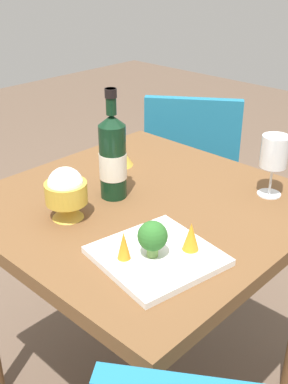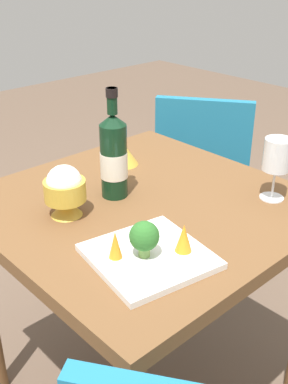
{
  "view_description": "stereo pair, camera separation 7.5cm",
  "coord_description": "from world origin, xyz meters",
  "px_view_note": "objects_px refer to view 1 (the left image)",
  "views": [
    {
      "loc": [
        -0.86,
        -0.81,
        1.38
      ],
      "look_at": [
        0.0,
        0.0,
        0.78
      ],
      "focal_mm": 44.65,
      "sensor_mm": 36.0,
      "label": 1
    },
    {
      "loc": [
        -0.8,
        -0.87,
        1.38
      ],
      "look_at": [
        0.0,
        0.0,
        0.78
      ],
      "focal_mm": 44.65,
      "sensor_mm": 36.0,
      "label": 2
    }
  ],
  "objects_px": {
    "wine_glass": "(274,153)",
    "wine_bottle": "(113,157)",
    "carrot_garnish_left": "(124,245)",
    "serving_plate": "(157,256)",
    "carrot_garnish_right": "(191,236)",
    "broccoli_floret": "(153,237)",
    "chair_by_wall": "(191,164)",
    "rice_bowl_lid": "(118,154)",
    "rice_bowl": "(66,192)"
  },
  "relations": [
    {
      "from": "wine_glass",
      "to": "wine_bottle",
      "type": "bearing_deg",
      "value": 134.66
    },
    {
      "from": "wine_glass",
      "to": "carrot_garnish_left",
      "type": "height_order",
      "value": "wine_glass"
    },
    {
      "from": "serving_plate",
      "to": "carrot_garnish_right",
      "type": "xyz_separation_m",
      "value": [
        0.07,
        -0.05,
        0.04
      ]
    },
    {
      "from": "broccoli_floret",
      "to": "carrot_garnish_left",
      "type": "bearing_deg",
      "value": 142.62
    },
    {
      "from": "wine_glass",
      "to": "carrot_garnish_left",
      "type": "distance_m",
      "value": 0.54
    },
    {
      "from": "broccoli_floret",
      "to": "carrot_garnish_right",
      "type": "xyz_separation_m",
      "value": [
        0.08,
        -0.05,
        -0.02
      ]
    },
    {
      "from": "carrot_garnish_right",
      "to": "broccoli_floret",
      "type": "bearing_deg",
      "value": 149.78
    },
    {
      "from": "chair_by_wall",
      "to": "carrot_garnish_right",
      "type": "height_order",
      "value": "chair_by_wall"
    },
    {
      "from": "rice_bowl_lid",
      "to": "broccoli_floret",
      "type": "height_order",
      "value": "broccoli_floret"
    },
    {
      "from": "wine_glass",
      "to": "rice_bowl",
      "type": "height_order",
      "value": "wine_glass"
    },
    {
      "from": "carrot_garnish_left",
      "to": "wine_glass",
      "type": "bearing_deg",
      "value": -6.28
    },
    {
      "from": "broccoli_floret",
      "to": "carrot_garnish_left",
      "type": "distance_m",
      "value": 0.07
    },
    {
      "from": "chair_by_wall",
      "to": "rice_bowl_lid",
      "type": "height_order",
      "value": "chair_by_wall"
    },
    {
      "from": "wine_bottle",
      "to": "rice_bowl",
      "type": "distance_m",
      "value": 0.17
    },
    {
      "from": "chair_by_wall",
      "to": "wine_bottle",
      "type": "bearing_deg",
      "value": -103.2
    },
    {
      "from": "chair_by_wall",
      "to": "carrot_garnish_right",
      "type": "xyz_separation_m",
      "value": [
        -0.83,
        -0.64,
        0.27
      ]
    },
    {
      "from": "broccoli_floret",
      "to": "rice_bowl",
      "type": "bearing_deg",
      "value": 91.12
    },
    {
      "from": "wine_glass",
      "to": "broccoli_floret",
      "type": "bearing_deg",
      "value": 177.72
    },
    {
      "from": "broccoli_floret",
      "to": "rice_bowl_lid",
      "type": "bearing_deg",
      "value": 54.38
    },
    {
      "from": "broccoli_floret",
      "to": "carrot_garnish_left",
      "type": "relative_size",
      "value": 1.27
    },
    {
      "from": "carrot_garnish_left",
      "to": "broccoli_floret",
      "type": "bearing_deg",
      "value": -37.38
    },
    {
      "from": "wine_glass",
      "to": "rice_bowl_lid",
      "type": "relative_size",
      "value": 1.79
    },
    {
      "from": "wine_glass",
      "to": "rice_bowl_lid",
      "type": "xyz_separation_m",
      "value": [
        -0.15,
        0.47,
        -0.09
      ]
    },
    {
      "from": "rice_bowl",
      "to": "chair_by_wall",
      "type": "bearing_deg",
      "value": 18.1
    },
    {
      "from": "wine_glass",
      "to": "rice_bowl_lid",
      "type": "height_order",
      "value": "wine_glass"
    },
    {
      "from": "chair_by_wall",
      "to": "carrot_garnish_left",
      "type": "distance_m",
      "value": 1.14
    },
    {
      "from": "chair_by_wall",
      "to": "wine_glass",
      "type": "relative_size",
      "value": 4.75
    },
    {
      "from": "serving_plate",
      "to": "broccoli_floret",
      "type": "xyz_separation_m",
      "value": [
        -0.01,
        0.0,
        0.06
      ]
    },
    {
      "from": "rice_bowl",
      "to": "serving_plate",
      "type": "distance_m",
      "value": 0.31
    },
    {
      "from": "rice_bowl",
      "to": "rice_bowl_lid",
      "type": "xyz_separation_m",
      "value": [
        0.33,
        0.15,
        -0.04
      ]
    },
    {
      "from": "chair_by_wall",
      "to": "wine_glass",
      "type": "distance_m",
      "value": 0.83
    },
    {
      "from": "serving_plate",
      "to": "carrot_garnish_left",
      "type": "bearing_deg",
      "value": 148.39
    },
    {
      "from": "chair_by_wall",
      "to": "carrot_garnish_right",
      "type": "bearing_deg",
      "value": -87.13
    },
    {
      "from": "rice_bowl_lid",
      "to": "serving_plate",
      "type": "height_order",
      "value": "rice_bowl_lid"
    },
    {
      "from": "chair_by_wall",
      "to": "wine_glass",
      "type": "bearing_deg",
      "value": -69.96
    },
    {
      "from": "chair_by_wall",
      "to": "wine_bottle",
      "type": "relative_size",
      "value": 2.73
    },
    {
      "from": "chair_by_wall",
      "to": "rice_bowl",
      "type": "distance_m",
      "value": 1.01
    },
    {
      "from": "chair_by_wall",
      "to": "carrot_garnish_left",
      "type": "xyz_separation_m",
      "value": [
        -0.96,
        -0.56,
        0.27
      ]
    },
    {
      "from": "wine_glass",
      "to": "broccoli_floret",
      "type": "xyz_separation_m",
      "value": [
        -0.48,
        0.02,
        -0.06
      ]
    },
    {
      "from": "wine_bottle",
      "to": "serving_plate",
      "type": "bearing_deg",
      "value": -116.2
    },
    {
      "from": "broccoli_floret",
      "to": "carrot_garnish_right",
      "type": "relative_size",
      "value": 1.24
    },
    {
      "from": "serving_plate",
      "to": "broccoli_floret",
      "type": "relative_size",
      "value": 3.37
    },
    {
      "from": "wine_glass",
      "to": "rice_bowl",
      "type": "bearing_deg",
      "value": 146.69
    },
    {
      "from": "wine_bottle",
      "to": "broccoli_floret",
      "type": "distance_m",
      "value": 0.34
    },
    {
      "from": "wine_glass",
      "to": "carrot_garnish_right",
      "type": "bearing_deg",
      "value": -176.1
    },
    {
      "from": "serving_plate",
      "to": "wine_bottle",
      "type": "bearing_deg",
      "value": 63.8
    },
    {
      "from": "carrot_garnish_left",
      "to": "carrot_garnish_right",
      "type": "relative_size",
      "value": 0.98
    },
    {
      "from": "wine_bottle",
      "to": "rice_bowl_lid",
      "type": "height_order",
      "value": "wine_bottle"
    },
    {
      "from": "wine_bottle",
      "to": "chair_by_wall",
      "type": "bearing_deg",
      "value": 21.71
    },
    {
      "from": "rice_bowl_lid",
      "to": "wine_bottle",
      "type": "bearing_deg",
      "value": -136.67
    }
  ]
}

